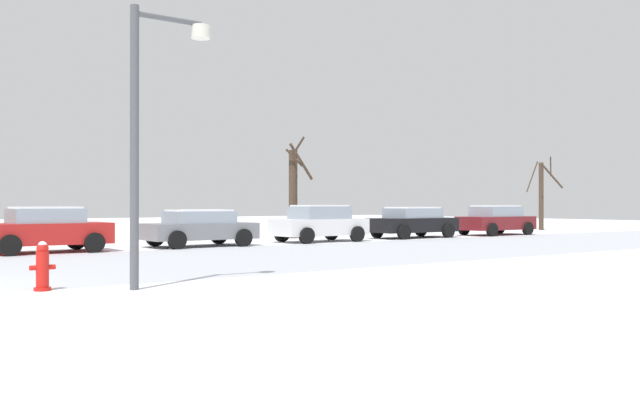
{
  "coord_description": "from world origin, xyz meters",
  "views": [
    {
      "loc": [
        -1.39,
        -13.9,
        1.55
      ],
      "look_at": [
        12.38,
        5.42,
        1.68
      ],
      "focal_mm": 38.65,
      "sensor_mm": 36.0,
      "label": 1
    }
  ],
  "objects_px": {
    "parked_car_white": "(320,223)",
    "parked_car_black": "(413,222)",
    "street_lamp": "(150,116)",
    "parked_car_red": "(45,229)",
    "fire_hydrant": "(43,266)",
    "parked_car_gray": "(199,227)",
    "parked_car_maroon": "(496,220)"
  },
  "relations": [
    {
      "from": "fire_hydrant",
      "to": "parked_car_white",
      "type": "distance_m",
      "value": 16.55
    },
    {
      "from": "street_lamp",
      "to": "parked_car_white",
      "type": "relative_size",
      "value": 1.32
    },
    {
      "from": "parked_car_white",
      "to": "parked_car_black",
      "type": "distance_m",
      "value": 5.35
    },
    {
      "from": "street_lamp",
      "to": "parked_car_red",
      "type": "relative_size",
      "value": 1.34
    },
    {
      "from": "fire_hydrant",
      "to": "parked_car_red",
      "type": "xyz_separation_m",
      "value": [
        2.49,
        10.0,
        0.3
      ]
    },
    {
      "from": "street_lamp",
      "to": "parked_car_white",
      "type": "bearing_deg",
      "value": 43.2
    },
    {
      "from": "fire_hydrant",
      "to": "parked_car_black",
      "type": "height_order",
      "value": "parked_car_black"
    },
    {
      "from": "parked_car_black",
      "to": "parked_car_maroon",
      "type": "bearing_deg",
      "value": -3.1
    },
    {
      "from": "parked_car_white",
      "to": "fire_hydrant",
      "type": "bearing_deg",
      "value": -142.85
    },
    {
      "from": "fire_hydrant",
      "to": "street_lamp",
      "type": "bearing_deg",
      "value": -26.27
    },
    {
      "from": "parked_car_black",
      "to": "parked_car_gray",
      "type": "bearing_deg",
      "value": -179.15
    },
    {
      "from": "parked_car_gray",
      "to": "parked_car_black",
      "type": "relative_size",
      "value": 0.94
    },
    {
      "from": "parked_car_red",
      "to": "parked_car_maroon",
      "type": "relative_size",
      "value": 0.93
    },
    {
      "from": "fire_hydrant",
      "to": "parked_car_black",
      "type": "relative_size",
      "value": 0.21
    },
    {
      "from": "street_lamp",
      "to": "parked_car_gray",
      "type": "height_order",
      "value": "street_lamp"
    },
    {
      "from": "parked_car_black",
      "to": "parked_car_white",
      "type": "bearing_deg",
      "value": -177.99
    },
    {
      "from": "parked_car_maroon",
      "to": "parked_car_gray",
      "type": "bearing_deg",
      "value": 179.53
    },
    {
      "from": "parked_car_red",
      "to": "parked_car_black",
      "type": "xyz_separation_m",
      "value": [
        16.05,
        0.18,
        -0.02
      ]
    },
    {
      "from": "parked_car_gray",
      "to": "fire_hydrant",
      "type": "bearing_deg",
      "value": -128.03
    },
    {
      "from": "street_lamp",
      "to": "parked_car_black",
      "type": "xyz_separation_m",
      "value": [
        16.87,
        11.0,
        -2.44
      ]
    },
    {
      "from": "fire_hydrant",
      "to": "parked_car_white",
      "type": "bearing_deg",
      "value": 37.15
    },
    {
      "from": "parked_car_gray",
      "to": "parked_car_black",
      "type": "distance_m",
      "value": 10.7
    },
    {
      "from": "parked_car_red",
      "to": "parked_car_gray",
      "type": "relative_size",
      "value": 0.96
    },
    {
      "from": "fire_hydrant",
      "to": "parked_car_white",
      "type": "relative_size",
      "value": 0.23
    },
    {
      "from": "parked_car_gray",
      "to": "parked_car_red",
      "type": "bearing_deg",
      "value": -179.75
    },
    {
      "from": "fire_hydrant",
      "to": "parked_car_maroon",
      "type": "xyz_separation_m",
      "value": [
        23.89,
        9.89,
        0.31
      ]
    },
    {
      "from": "parked_car_gray",
      "to": "parked_car_maroon",
      "type": "xyz_separation_m",
      "value": [
        16.05,
        -0.13,
        0.05
      ]
    },
    {
      "from": "fire_hydrant",
      "to": "parked_car_red",
      "type": "relative_size",
      "value": 0.23
    },
    {
      "from": "parked_car_gray",
      "to": "parked_car_black",
      "type": "xyz_separation_m",
      "value": [
        10.7,
        0.16,
        0.03
      ]
    },
    {
      "from": "parked_car_red",
      "to": "parked_car_maroon",
      "type": "height_order",
      "value": "parked_car_maroon"
    },
    {
      "from": "street_lamp",
      "to": "parked_car_red",
      "type": "distance_m",
      "value": 11.12
    },
    {
      "from": "fire_hydrant",
      "to": "parked_car_black",
      "type": "xyz_separation_m",
      "value": [
        18.54,
        10.18,
        0.28
      ]
    }
  ]
}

